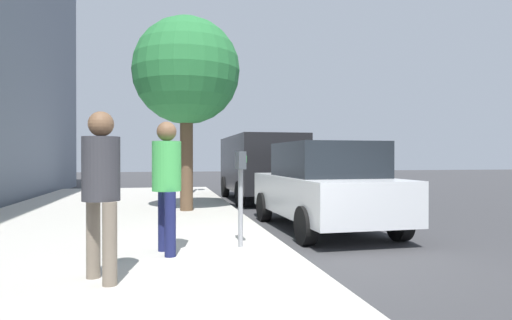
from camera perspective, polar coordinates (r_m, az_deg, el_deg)
ground_plane at (r=6.21m, az=5.66°, el=-13.39°), size 80.00×80.00×0.00m
sidewalk_slab at (r=6.04m, az=-23.45°, el=-13.07°), size 28.00×6.00×0.15m
parking_meter at (r=6.50m, az=-2.01°, el=-2.37°), size 0.36×0.12×1.41m
pedestrian_at_meter at (r=6.16m, az=-11.48°, el=-1.95°), size 0.53×0.40×1.81m
pedestrian_bystander at (r=4.97m, az=-19.40°, el=-2.51°), size 0.48×0.40×1.81m
parked_sedan_near at (r=9.02m, az=8.77°, el=-3.33°), size 4.44×2.05×1.77m
parked_van_far at (r=14.95m, az=0.45°, el=-0.48°), size 5.21×2.13×2.18m
street_tree at (r=11.29m, az=-8.99°, el=11.19°), size 2.66×2.66×4.81m
traffic_signal at (r=16.43m, az=-8.03°, el=4.19°), size 0.24×0.44×3.60m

